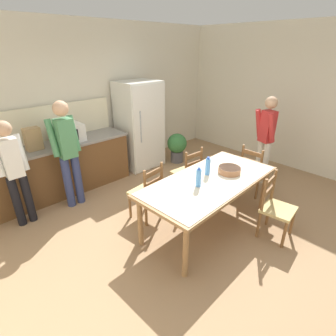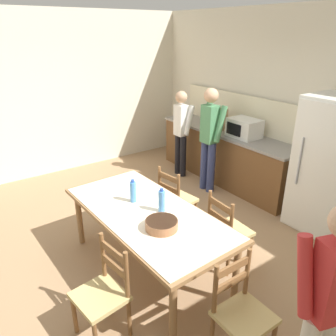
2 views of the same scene
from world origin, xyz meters
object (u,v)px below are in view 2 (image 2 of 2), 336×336
at_px(chair_side_near_right, 103,293).
at_px(person_at_sink, 181,129).
at_px(paper_bag, 220,119).
at_px(serving_bowl, 162,224).
at_px(refrigerator, 333,168).
at_px(person_by_table, 327,302).
at_px(bottle_near_centre, 133,191).
at_px(person_at_counter, 210,135).
at_px(bottle_off_centre, 162,201).
at_px(chair_side_far_right, 228,231).
at_px(microwave, 244,128).
at_px(dining_table, 147,217).
at_px(chair_side_far_left, 176,200).
at_px(chair_head_end, 241,313).

distance_m(chair_side_near_right, person_at_sink, 3.64).
relative_size(paper_bag, serving_bowl, 1.12).
bearing_deg(refrigerator, person_by_table, -61.19).
xyz_separation_m(paper_bag, chair_side_near_right, (1.95, -3.19, -0.66)).
distance_m(paper_bag, bottle_near_centre, 2.72).
distance_m(refrigerator, person_at_counter, 1.88).
height_order(bottle_off_centre, serving_bowl, bottle_off_centre).
bearing_deg(chair_side_far_right, microwave, -47.82).
height_order(refrigerator, dining_table, refrigerator).
xyz_separation_m(paper_bag, dining_table, (1.45, -2.42, -0.40)).
distance_m(paper_bag, person_at_sink, 0.71).
bearing_deg(chair_side_far_left, dining_table, 115.75).
xyz_separation_m(paper_bag, bottle_off_centre, (1.55, -2.30, -0.21)).
relative_size(microwave, person_by_table, 0.30).
bearing_deg(paper_bag, bottle_near_centre, -63.98).
xyz_separation_m(chair_side_near_right, person_at_counter, (-1.64, 2.68, 0.53)).
relative_size(bottle_off_centre, serving_bowl, 0.84).
distance_m(refrigerator, serving_bowl, 2.49).
relative_size(chair_side_far_right, person_by_table, 0.55).
relative_size(paper_bag, chair_side_near_right, 0.40).
bearing_deg(chair_side_near_right, person_by_table, 27.30).
height_order(microwave, paper_bag, paper_bag).
bearing_deg(refrigerator, bottle_off_centre, -104.01).
height_order(serving_bowl, person_at_sink, person_at_sink).
relative_size(refrigerator, person_by_table, 1.10).
relative_size(chair_side_far_right, chair_head_end, 1.00).
relative_size(chair_head_end, person_at_counter, 0.53).
relative_size(person_at_sink, person_at_counter, 0.91).
relative_size(bottle_off_centre, chair_side_far_right, 0.30).
relative_size(person_at_counter, person_by_table, 1.05).
distance_m(dining_table, chair_side_far_left, 0.95).
bearing_deg(chair_head_end, chair_side_far_right, 50.87).
xyz_separation_m(bottle_off_centre, person_at_counter, (-1.24, 1.79, 0.08)).
bearing_deg(paper_bag, chair_head_end, -40.36).
height_order(chair_side_far_left, person_by_table, person_by_table).
height_order(chair_side_far_left, person_at_counter, person_at_counter).
xyz_separation_m(bottle_off_centre, chair_side_far_right, (0.34, 0.67, -0.45)).
xyz_separation_m(bottle_off_centre, serving_bowl, (0.27, -0.19, -0.07)).
bearing_deg(chair_head_end, person_by_table, -74.97).
xyz_separation_m(bottle_off_centre, person_at_sink, (-2.01, 1.81, -0.01)).
bearing_deg(dining_table, chair_side_far_left, 123.12).
relative_size(paper_bag, chair_side_far_right, 0.40).
xyz_separation_m(chair_side_far_right, chair_head_end, (0.90, -0.75, 0.00)).
bearing_deg(bottle_near_centre, chair_side_near_right, -44.75).
relative_size(paper_bag, person_at_sink, 0.23).
xyz_separation_m(chair_head_end, person_at_counter, (-2.48, 1.86, 0.53)).
xyz_separation_m(dining_table, bottle_off_centre, (0.10, 0.13, 0.20)).
xyz_separation_m(chair_head_end, person_by_table, (0.55, 0.14, 0.48)).
bearing_deg(chair_side_far_left, microwave, -84.46).
height_order(bottle_off_centre, person_at_counter, person_at_counter).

